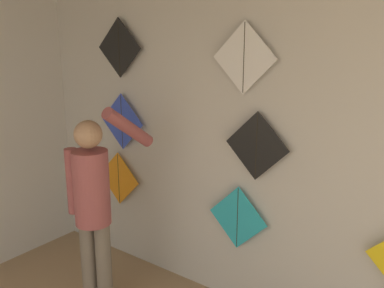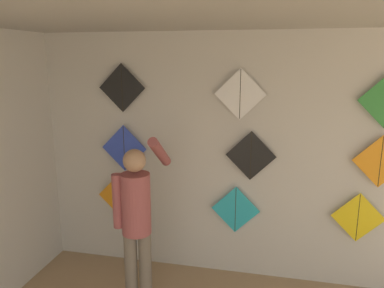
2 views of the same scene
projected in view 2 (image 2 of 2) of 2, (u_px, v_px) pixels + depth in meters
name	position (u px, v px, depth m)	size (l,w,h in m)	color
back_panel	(246.00, 159.00, 4.21)	(5.58, 0.06, 2.80)	beige
shopkeeper	(137.00, 215.00, 3.69)	(0.44, 0.67, 1.78)	#726656
kite_0	(120.00, 196.00, 4.56)	(0.55, 0.01, 0.55)	orange
kite_1	(235.00, 210.00, 4.27)	(0.55, 0.01, 0.55)	#28B2C6
kite_2	(358.00, 218.00, 3.99)	(0.55, 0.01, 0.55)	yellow
kite_3	(124.00, 148.00, 4.40)	(0.55, 0.01, 0.55)	blue
kite_4	(251.00, 156.00, 4.09)	(0.55, 0.01, 0.55)	black
kite_5	(381.00, 162.00, 3.81)	(0.55, 0.01, 0.55)	orange
kite_6	(122.00, 88.00, 4.24)	(0.55, 0.01, 0.55)	black
kite_7	(240.00, 94.00, 3.97)	(0.55, 0.01, 0.55)	white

